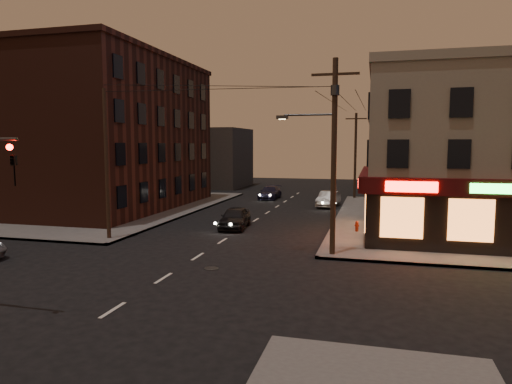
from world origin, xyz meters
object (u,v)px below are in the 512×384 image
(sedan_near, at_px, (235,218))
(fire_hydrant, at_px, (357,226))
(sedan_mid, at_px, (328,199))
(sedan_far, at_px, (270,193))

(sedan_near, xyz_separation_m, fire_hydrant, (8.34, 0.14, -0.21))
(sedan_near, height_order, sedan_mid, sedan_near)
(sedan_near, bearing_deg, fire_hydrant, -4.05)
(sedan_far, relative_size, fire_hydrant, 6.75)
(sedan_far, bearing_deg, sedan_near, -85.34)
(sedan_mid, distance_m, fire_hydrant, 13.00)
(sedan_near, relative_size, sedan_far, 0.93)
(sedan_near, height_order, sedan_far, sedan_near)
(sedan_mid, distance_m, sedan_far, 8.25)
(sedan_near, xyz_separation_m, sedan_far, (-1.49, 17.53, -0.06))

